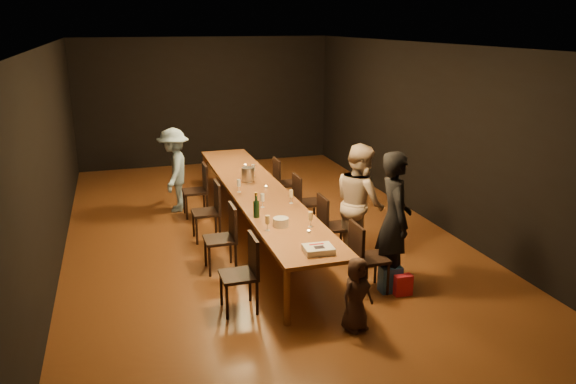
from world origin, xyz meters
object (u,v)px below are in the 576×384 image
object	(u,v)px
ice_bucket	(248,174)
chair_left_2	(206,212)
woman_tan	(360,202)
chair_left_3	(195,191)
chair_left_1	(220,239)
woman_birthday	(394,220)
birthday_cake	(318,249)
table	(258,193)
man_blue	(174,170)
chair_right_2	(308,202)
plate_stack	(281,222)
chair_left_0	(238,274)
child	(357,294)
champagne_bottle	(256,205)
chair_right_1	(335,226)
chair_right_3	(287,183)
chair_right_0	(370,257)

from	to	relation	value
ice_bucket	chair_left_2	bearing A→B (deg)	-146.13
woman_tan	chair_left_3	bearing A→B (deg)	35.64
chair_left_1	woman_birthday	world-z (taller)	woman_birthday
birthday_cake	table	bearing A→B (deg)	94.36
man_blue	chair_left_1	bearing A→B (deg)	19.50
chair_right_2	chair_left_2	world-z (taller)	same
plate_stack	chair_left_0	bearing A→B (deg)	-136.83
child	plate_stack	world-z (taller)	plate_stack
chair_right_2	champagne_bottle	size ratio (longest dim) A/B	2.62
plate_stack	table	bearing A→B (deg)	85.85
chair_left_1	plate_stack	xyz separation A→B (m)	(0.73, -0.52, 0.34)
table	birthday_cake	bearing A→B (deg)	-89.01
table	chair_right_1	world-z (taller)	chair_right_1
chair_right_1	chair_right_2	world-z (taller)	same
plate_stack	chair_left_1	bearing A→B (deg)	144.37
chair_right_3	woman_tan	distance (m)	2.64
man_blue	birthday_cake	bearing A→B (deg)	28.96
birthday_cake	plate_stack	xyz separation A→B (m)	(-0.17, 0.97, 0.02)
child	chair_right_1	bearing A→B (deg)	54.20
chair_left_3	chair_left_2	bearing A→B (deg)	-180.00
birthday_cake	woman_tan	bearing A→B (deg)	53.04
chair_right_2	chair_left_2	size ratio (longest dim) A/B	1.00
chair_right_3	birthday_cake	distance (m)	3.98
chair_right_1	chair_right_3	xyz separation A→B (m)	(0.00, 2.40, 0.00)
chair_left_0	plate_stack	size ratio (longest dim) A/B	4.47
table	child	world-z (taller)	child
chair_right_0	child	xyz separation A→B (m)	(-0.54, -0.82, -0.03)
man_blue	ice_bucket	size ratio (longest dim) A/B	6.50
chair_left_3	champagne_bottle	size ratio (longest dim) A/B	2.62
chair_left_0	chair_left_1	xyz separation A→B (m)	(0.00, 1.20, 0.00)
man_blue	champagne_bottle	xyz separation A→B (m)	(0.81, -2.89, 0.17)
chair_left_1	woman_tan	size ratio (longest dim) A/B	0.54
chair_right_3	chair_right_1	bearing A→B (deg)	-0.00
woman_tan	plate_stack	bearing A→B (deg)	102.49
chair_right_2	chair_left_1	size ratio (longest dim) A/B	1.00
chair_right_0	chair_left_2	xyz separation A→B (m)	(-1.70, 2.40, 0.00)
champagne_bottle	ice_bucket	xyz separation A→B (m)	(0.31, 1.83, -0.06)
chair_right_1	chair_right_3	size ratio (longest dim) A/B	1.00
chair_right_0	champagne_bottle	world-z (taller)	champagne_bottle
table	chair_right_2	size ratio (longest dim) A/B	6.45
table	plate_stack	bearing A→B (deg)	-94.15
champagne_bottle	chair_left_1	bearing A→B (deg)	170.90
table	woman_tan	xyz separation A→B (m)	(1.15, -1.39, 0.15)
chair_right_2	chair_left_1	distance (m)	2.08
chair_right_3	ice_bucket	xyz separation A→B (m)	(-0.89, -0.65, 0.40)
chair_right_3	woman_birthday	xyz separation A→B (m)	(0.37, -3.52, 0.44)
chair_right_2	woman_tan	xyz separation A→B (m)	(0.30, -1.39, 0.39)
birthday_cake	champagne_bottle	size ratio (longest dim) A/B	1.00
chair_left_1	chair_left_2	world-z (taller)	same
chair_left_2	woman_tan	world-z (taller)	woman_tan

